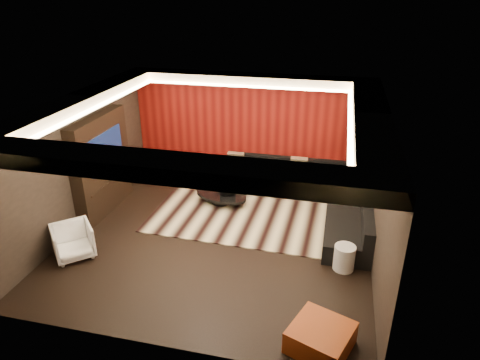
% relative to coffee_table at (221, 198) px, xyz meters
% --- Properties ---
extents(floor, '(6.00, 6.00, 0.02)m').
position_rel_coffee_table_xyz_m(floor, '(0.36, -1.46, -0.14)').
color(floor, black).
rests_on(floor, ground).
extents(ceiling, '(6.00, 6.00, 0.02)m').
position_rel_coffee_table_xyz_m(ceiling, '(0.36, -1.46, 2.68)').
color(ceiling, silver).
rests_on(ceiling, ground).
extents(wall_back, '(6.00, 0.02, 2.80)m').
position_rel_coffee_table_xyz_m(wall_back, '(0.36, 1.55, 1.27)').
color(wall_back, black).
rests_on(wall_back, ground).
extents(wall_left, '(0.02, 6.00, 2.80)m').
position_rel_coffee_table_xyz_m(wall_left, '(-2.65, -1.46, 1.27)').
color(wall_left, black).
rests_on(wall_left, ground).
extents(wall_right, '(0.02, 6.00, 2.80)m').
position_rel_coffee_table_xyz_m(wall_right, '(3.37, -1.46, 1.27)').
color(wall_right, black).
rests_on(wall_right, ground).
extents(red_feature_wall, '(5.98, 0.05, 2.78)m').
position_rel_coffee_table_xyz_m(red_feature_wall, '(0.36, 1.51, 1.27)').
color(red_feature_wall, '#6B0C0A').
rests_on(red_feature_wall, ground).
extents(soffit_back, '(6.00, 0.60, 0.22)m').
position_rel_coffee_table_xyz_m(soffit_back, '(0.36, 1.24, 2.56)').
color(soffit_back, silver).
rests_on(soffit_back, ground).
extents(soffit_front, '(6.00, 0.60, 0.22)m').
position_rel_coffee_table_xyz_m(soffit_front, '(0.36, -4.16, 2.56)').
color(soffit_front, silver).
rests_on(soffit_front, ground).
extents(soffit_left, '(0.60, 4.80, 0.22)m').
position_rel_coffee_table_xyz_m(soffit_left, '(-2.34, -1.46, 2.56)').
color(soffit_left, silver).
rests_on(soffit_left, ground).
extents(soffit_right, '(0.60, 4.80, 0.22)m').
position_rel_coffee_table_xyz_m(soffit_right, '(3.06, -1.46, 2.56)').
color(soffit_right, silver).
rests_on(soffit_right, ground).
extents(cove_back, '(4.80, 0.08, 0.04)m').
position_rel_coffee_table_xyz_m(cove_back, '(0.36, 0.90, 2.47)').
color(cove_back, '#FFD899').
rests_on(cove_back, ground).
extents(cove_front, '(4.80, 0.08, 0.04)m').
position_rel_coffee_table_xyz_m(cove_front, '(0.36, -3.82, 2.47)').
color(cove_front, '#FFD899').
rests_on(cove_front, ground).
extents(cove_left, '(0.08, 4.80, 0.04)m').
position_rel_coffee_table_xyz_m(cove_left, '(-2.00, -1.46, 2.47)').
color(cove_left, '#FFD899').
rests_on(cove_left, ground).
extents(cove_right, '(0.08, 4.80, 0.04)m').
position_rel_coffee_table_xyz_m(cove_right, '(2.72, -1.46, 2.47)').
color(cove_right, '#FFD899').
rests_on(cove_right, ground).
extents(tv_surround, '(0.30, 2.00, 2.20)m').
position_rel_coffee_table_xyz_m(tv_surround, '(-2.49, -0.86, 0.97)').
color(tv_surround, black).
rests_on(tv_surround, ground).
extents(tv_screen, '(0.04, 1.30, 0.80)m').
position_rel_coffee_table_xyz_m(tv_screen, '(-2.33, -0.86, 1.32)').
color(tv_screen, black).
rests_on(tv_screen, ground).
extents(tv_shelf, '(0.04, 1.60, 0.04)m').
position_rel_coffee_table_xyz_m(tv_shelf, '(-2.33, -0.86, 0.57)').
color(tv_shelf, black).
rests_on(tv_shelf, ground).
extents(rug, '(4.08, 3.11, 0.02)m').
position_rel_coffee_table_xyz_m(rug, '(0.64, -0.25, -0.12)').
color(rug, beige).
rests_on(rug, floor).
extents(coffee_table, '(1.65, 1.65, 0.22)m').
position_rel_coffee_table_xyz_m(coffee_table, '(0.00, 0.00, 0.00)').
color(coffee_table, black).
rests_on(coffee_table, rug).
extents(drum_stool, '(0.48, 0.48, 0.45)m').
position_rel_coffee_table_xyz_m(drum_stool, '(0.15, 0.05, 0.11)').
color(drum_stool, black).
rests_on(drum_stool, rug).
extents(striped_pouf, '(0.84, 0.84, 0.37)m').
position_rel_coffee_table_xyz_m(striped_pouf, '(-0.30, 0.80, 0.07)').
color(striped_pouf, beige).
rests_on(striped_pouf, rug).
extents(white_side_table, '(0.39, 0.39, 0.48)m').
position_rel_coffee_table_xyz_m(white_side_table, '(2.86, -1.99, 0.11)').
color(white_side_table, silver).
rests_on(white_side_table, floor).
extents(orange_ottoman, '(1.04, 1.04, 0.36)m').
position_rel_coffee_table_xyz_m(orange_ottoman, '(2.56, -3.96, 0.05)').
color(orange_ottoman, maroon).
rests_on(orange_ottoman, floor).
extents(armchair, '(0.99, 0.99, 0.65)m').
position_rel_coffee_table_xyz_m(armchair, '(-2.14, -2.74, 0.19)').
color(armchair, white).
rests_on(armchair, floor).
extents(sectional_sofa, '(3.65, 3.50, 0.75)m').
position_rel_coffee_table_xyz_m(sectional_sofa, '(2.10, 0.40, 0.13)').
color(sectional_sofa, black).
rests_on(sectional_sofa, floor).
extents(throw_pillows, '(3.09, 0.56, 0.44)m').
position_rel_coffee_table_xyz_m(throw_pillows, '(1.50, 1.12, 0.49)').
color(throw_pillows, beige).
rests_on(throw_pillows, sectional_sofa).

